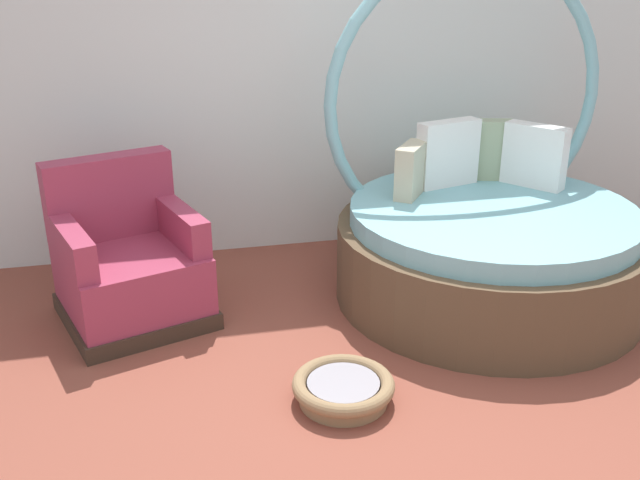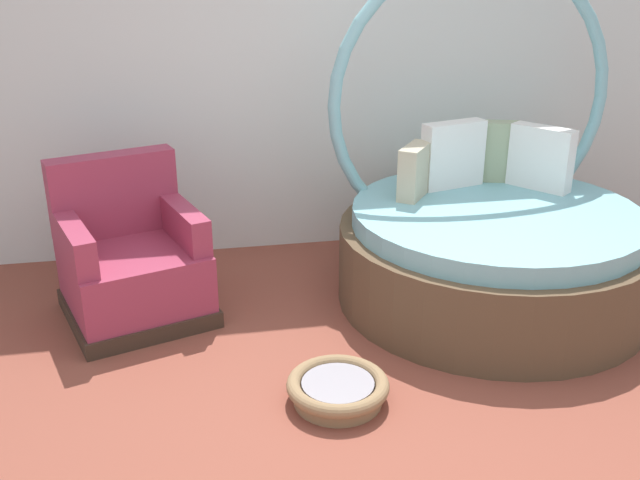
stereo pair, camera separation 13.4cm
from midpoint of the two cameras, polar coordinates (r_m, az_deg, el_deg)
ground_plane at (r=3.57m, az=5.47°, el=-14.16°), size 8.00×8.00×0.02m
back_wall at (r=5.18m, az=-1.12°, el=14.80°), size 8.00×0.12×2.86m
round_daybed at (r=4.68m, az=14.00°, el=0.39°), size 1.92×1.92×2.11m
red_armchair at (r=4.48m, az=-13.82°, el=-1.76°), size 1.01×1.01×0.94m
pet_basket at (r=3.65m, az=2.49°, el=-11.63°), size 0.51×0.51×0.13m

